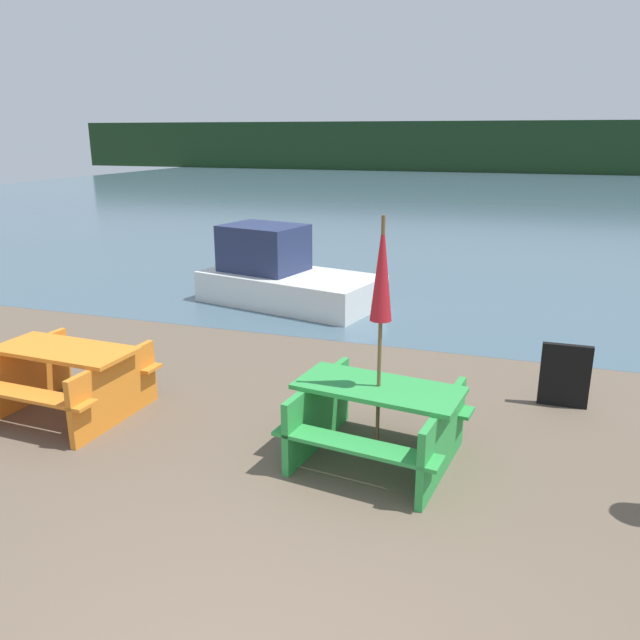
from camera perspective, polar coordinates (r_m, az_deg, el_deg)
The scene contains 7 objects.
water at distance 33.83m, azimuth 16.46°, elevation 10.87°, with size 60.00×50.00×0.00m.
far_treeline at distance 53.69m, azimuth 17.64°, elevation 14.85°, with size 80.00×1.60×4.00m.
picnic_table_orange at distance 7.55m, azimuth -22.13°, elevation -4.65°, with size 1.64×1.46×0.78m.
picnic_table_green at distance 6.07m, azimuth 5.30°, elevation -8.77°, with size 1.73×1.58×0.77m.
umbrella_crimson at distance 5.61m, azimuth 5.68°, elevation 4.15°, with size 0.20×0.20×2.37m.
boat at distance 11.68m, azimuth -3.51°, elevation 4.09°, with size 3.54×2.32×1.42m.
signboard at distance 7.75m, azimuth 21.48°, elevation -4.75°, with size 0.55×0.08×0.75m.
Camera 1 is at (1.28, -2.14, 3.06)m, focal length 35.00 mm.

